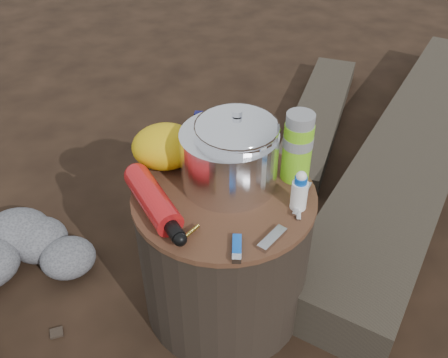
{
  "coord_description": "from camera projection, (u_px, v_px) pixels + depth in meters",
  "views": [
    {
      "loc": [
        -0.12,
        -0.95,
        1.24
      ],
      "look_at": [
        0.0,
        0.0,
        0.48
      ],
      "focal_mm": 39.64,
      "sensor_mm": 36.0,
      "label": 1
    }
  ],
  "objects": [
    {
      "name": "log_small",
      "position": [
        318.0,
        116.0,
        2.3
      ],
      "size": [
        0.65,
        1.05,
        0.09
      ],
      "primitive_type": "cube",
      "rotation": [
        0.0,
        0.0,
        -0.46
      ],
      "color": "#302A21",
      "rests_on": "ground"
    },
    {
      "name": "foil_windscreen",
      "position": [
        229.0,
        159.0,
        1.25
      ],
      "size": [
        0.25,
        0.25,
        0.15
      ],
      "primitive_type": "cylinder",
      "color": "silver",
      "rests_on": "stump"
    },
    {
      "name": "lighter",
      "position": [
        237.0,
        245.0,
        1.1
      ],
      "size": [
        0.03,
        0.08,
        0.01
      ],
      "primitive_type": "cube",
      "rotation": [
        0.0,
        0.0,
        -0.16
      ],
      "color": "blue",
      "rests_on": "stump"
    },
    {
      "name": "pot_grabber",
      "position": [
        299.0,
        201.0,
        1.23
      ],
      "size": [
        0.08,
        0.14,
        0.01
      ],
      "primitive_type": null,
      "rotation": [
        0.0,
        0.0,
        -0.39
      ],
      "color": "#B5B5BB",
      "rests_on": "stump"
    },
    {
      "name": "log_main",
      "position": [
        416.0,
        148.0,
        2.02
      ],
      "size": [
        1.5,
        1.8,
        0.17
      ],
      "primitive_type": "cube",
      "rotation": [
        0.0,
        0.0,
        -0.66
      ],
      "color": "#302A21",
      "rests_on": "ground"
    },
    {
      "name": "food_pouch",
      "position": [
        214.0,
        136.0,
        1.34
      ],
      "size": [
        0.11,
        0.05,
        0.14
      ],
      "primitive_type": "cube",
      "rotation": [
        0.0,
        0.0,
        -0.23
      ],
      "color": "#0D0D56",
      "rests_on": "stump"
    },
    {
      "name": "thermos",
      "position": [
        297.0,
        147.0,
        1.25
      ],
      "size": [
        0.08,
        0.08,
        0.19
      ],
      "primitive_type": "cylinder",
      "color": "#7DD31D",
      "rests_on": "stump"
    },
    {
      "name": "fuel_bottle",
      "position": [
        153.0,
        199.0,
        1.19
      ],
      "size": [
        0.16,
        0.28,
        0.07
      ],
      "primitive_type": null,
      "rotation": [
        0.0,
        0.0,
        0.38
      ],
      "color": "red",
      "rests_on": "stump"
    },
    {
      "name": "ground",
      "position": [
        224.0,
        300.0,
        1.53
      ],
      "size": [
        60.0,
        60.0,
        0.0
      ],
      "primitive_type": "plane",
      "color": "black",
      "rests_on": "ground"
    },
    {
      "name": "travel_mug",
      "position": [
        250.0,
        143.0,
        1.32
      ],
      "size": [
        0.09,
        0.09,
        0.13
      ],
      "primitive_type": "cylinder",
      "color": "black",
      "rests_on": "stump"
    },
    {
      "name": "stump",
      "position": [
        224.0,
        252.0,
        1.39
      ],
      "size": [
        0.47,
        0.47,
        0.43
      ],
      "primitive_type": "cylinder",
      "color": "black",
      "rests_on": "ground"
    },
    {
      "name": "multitool",
      "position": [
        272.0,
        239.0,
        1.12
      ],
      "size": [
        0.08,
        0.08,
        0.01
      ],
      "primitive_type": "cube",
      "rotation": [
        0.0,
        0.0,
        -0.81
      ],
      "color": "#B5B5BB",
      "rests_on": "stump"
    },
    {
      "name": "stuff_sack",
      "position": [
        165.0,
        146.0,
        1.32
      ],
      "size": [
        0.18,
        0.14,
        0.12
      ],
      "primitive_type": "ellipsoid",
      "color": "gold",
      "rests_on": "stump"
    },
    {
      "name": "squeeze_bottle",
      "position": [
        299.0,
        192.0,
        1.19
      ],
      "size": [
        0.04,
        0.04,
        0.1
      ],
      "primitive_type": "cylinder",
      "color": "white",
      "rests_on": "stump"
    },
    {
      "name": "camping_pot",
      "position": [
        236.0,
        150.0,
        1.23
      ],
      "size": [
        0.2,
        0.2,
        0.2
      ],
      "primitive_type": "cylinder",
      "color": "white",
      "rests_on": "stump"
    }
  ]
}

